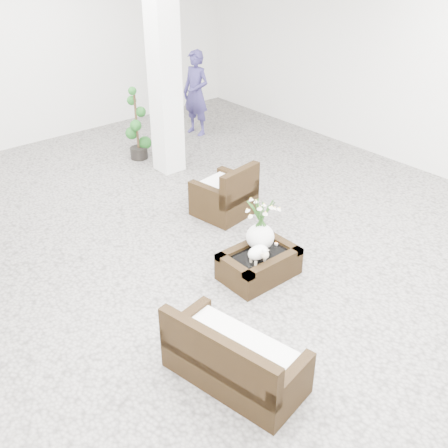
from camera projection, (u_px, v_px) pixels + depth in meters
ground at (219, 264)px, 6.77m from camera, size 11.00×11.00×0.00m
column at (164, 66)px, 8.43m from camera, size 0.40×0.40×3.50m
coffee_table at (259, 265)px, 6.47m from camera, size 0.90×0.60×0.31m
sheep_figurine at (258, 254)px, 6.20m from camera, size 0.28×0.23×0.21m
planter_narcissus at (261, 219)px, 6.31m from camera, size 0.44×0.44×0.80m
tealight at (276, 244)px, 6.56m from camera, size 0.04×0.04×0.03m
armchair at (224, 189)px, 7.72m from camera, size 0.85×0.82×0.79m
loveseat at (236, 350)px, 4.93m from camera, size 0.88×1.41×0.70m
topiary at (137, 124)px, 9.38m from camera, size 0.34×0.34×1.29m
shopper at (196, 93)px, 10.41m from camera, size 0.50×0.66×1.63m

